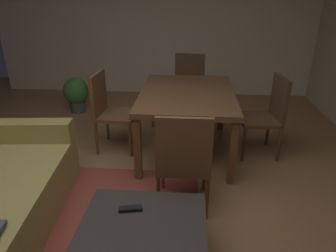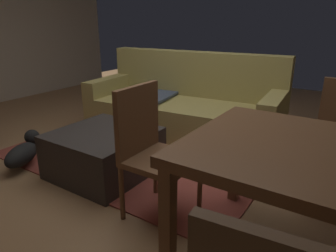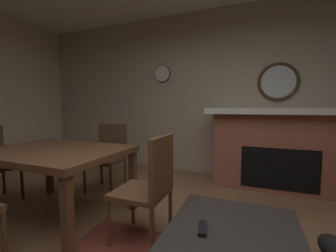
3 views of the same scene
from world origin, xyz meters
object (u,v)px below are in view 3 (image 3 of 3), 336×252
tv_remote (202,228)px  dining_chair_west (150,183)px  round_wall_mirror (278,82)px  wall_clock (162,74)px  fireplace (277,148)px  dining_chair_south (109,152)px  dining_table (54,156)px

tv_remote → dining_chair_west: bearing=-44.1°
round_wall_mirror → wall_clock: size_ratio=1.83×
fireplace → round_wall_mirror: bearing=-90.0°
tv_remote → wall_clock: bearing=-72.9°
dining_chair_south → wall_clock: bearing=-105.6°
tv_remote → dining_chair_west: 0.64m
dining_chair_south → wall_clock: (-0.33, -1.19, 1.27)m
dining_table → wall_clock: bearing=-98.7°
dining_table → wall_clock: wall_clock is taller
dining_chair_west → wall_clock: size_ratio=2.91×
dining_chair_south → wall_clock: 1.77m
wall_clock → fireplace: bearing=171.6°
dining_chair_south → tv_remote: bearing=142.5°
dining_chair_south → fireplace: bearing=-158.2°
round_wall_mirror → dining_chair_south: size_ratio=0.63×
round_wall_mirror → wall_clock: wall_clock is taller
fireplace → dining_chair_west: size_ratio=2.11×
fireplace → dining_chair_west: fireplace is taller
tv_remote → dining_table: 1.69m
dining_chair_south → wall_clock: size_ratio=2.91×
dining_chair_west → dining_chair_south: same height
fireplace → round_wall_mirror: round_wall_mirror is taller
dining_table → dining_chair_south: bearing=-89.5°
dining_table → tv_remote: bearing=168.2°
tv_remote → dining_table: bearing=-22.9°
dining_table → dining_chair_south: dining_chair_south is taller
round_wall_mirror → dining_table: bearing=43.1°
fireplace → wall_clock: wall_clock is taller
fireplace → dining_chair_south: bearing=21.8°
tv_remote → dining_chair_west: dining_chair_west is taller
dining_table → dining_chair_west: size_ratio=1.54×
dining_chair_west → dining_table: bearing=0.0°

